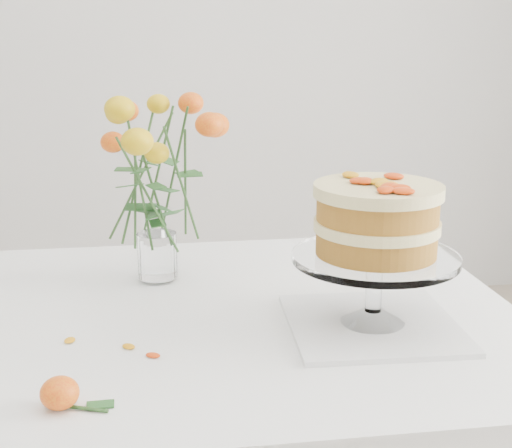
{
  "coord_description": "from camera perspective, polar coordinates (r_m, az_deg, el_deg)",
  "views": [
    {
      "loc": [
        0.03,
        -1.25,
        1.27
      ],
      "look_at": [
        0.22,
        0.04,
        0.91
      ],
      "focal_mm": 50.0,
      "sensor_mm": 36.0,
      "label": 1
    }
  ],
  "objects": [
    {
      "name": "cake_stand",
      "position": [
        1.25,
        9.63,
        -0.24
      ],
      "size": [
        0.29,
        0.29,
        0.26
      ],
      "rotation": [
        0.0,
        0.0,
        0.3
      ],
      "color": "white",
      "rests_on": "napkin"
    },
    {
      "name": "napkin",
      "position": [
        1.3,
        9.28,
        -7.91
      ],
      "size": [
        0.31,
        0.31,
        0.01
      ],
      "primitive_type": "cube",
      "rotation": [
        0.0,
        0.0,
        -0.04
      ],
      "color": "white",
      "rests_on": "table"
    },
    {
      "name": "stray_petal_c",
      "position": [
        1.19,
        -8.24,
        -10.37
      ],
      "size": [
        0.03,
        0.02,
        0.0
      ],
      "primitive_type": "ellipsoid",
      "color": "orange",
      "rests_on": "table"
    },
    {
      "name": "rose_vase",
      "position": [
        1.47,
        -8.17,
        4.49
      ],
      "size": [
        0.28,
        0.28,
        0.41
      ],
      "rotation": [
        0.0,
        0.0,
        -0.05
      ],
      "color": "white",
      "rests_on": "table"
    },
    {
      "name": "loose_rose_far",
      "position": [
        1.06,
        -15.41,
        -12.92
      ],
      "size": [
        0.1,
        0.06,
        0.05
      ],
      "rotation": [
        0.0,
        0.0,
        -0.37
      ],
      "color": "red",
      "rests_on": "table"
    },
    {
      "name": "stray_petal_a",
      "position": [
        1.27,
        -14.68,
        -9.0
      ],
      "size": [
        0.03,
        0.02,
        0.0
      ],
      "primitive_type": "ellipsoid",
      "color": "orange",
      "rests_on": "table"
    },
    {
      "name": "table",
      "position": [
        1.39,
        -9.01,
        -10.34
      ],
      "size": [
        1.43,
        0.93,
        0.76
      ],
      "color": "tan",
      "rests_on": "ground"
    },
    {
      "name": "stray_petal_b",
      "position": [
        1.23,
        -10.16,
        -9.64
      ],
      "size": [
        0.03,
        0.02,
        0.0
      ],
      "primitive_type": "ellipsoid",
      "color": "orange",
      "rests_on": "table"
    }
  ]
}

